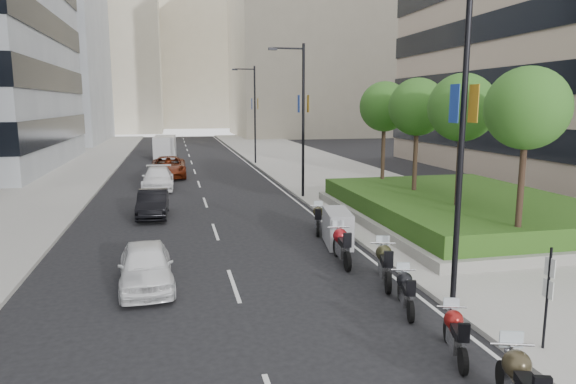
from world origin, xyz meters
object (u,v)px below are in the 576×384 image
object	(u,v)px
parking_sign	(548,293)
motorcycle_4	(342,245)
lamp_post_0	(457,124)
motorcycle_5	(337,228)
car_c	(158,178)
car_b	(153,204)
lamp_post_1	(301,113)
motorcycle_2	(406,291)
motorcycle_3	(385,264)
delivery_van	(165,148)
lamp_post_2	(253,110)
motorcycle_1	(455,334)
car_d	(168,167)
car_a	(146,266)
motorcycle_6	(318,219)

from	to	relation	value
parking_sign	motorcycle_4	distance (m)	7.84
motorcycle_4	lamp_post_0	bearing A→B (deg)	-154.24
motorcycle_5	car_c	xyz separation A→B (m)	(-7.35, 15.71, 0.01)
car_b	car_c	size ratio (longest dim) A/B	0.83
lamp_post_1	car_c	xyz separation A→B (m)	(-8.39, 5.44, -4.35)
car_c	motorcycle_4	bearing A→B (deg)	-68.95
motorcycle_2	motorcycle_3	size ratio (longest dim) A/B	0.86
lamp_post_0	lamp_post_1	world-z (taller)	same
car_b	delivery_van	distance (m)	28.69
lamp_post_2	car_b	xyz separation A→B (m)	(-8.43, -21.21, -4.40)
car_c	motorcycle_3	bearing A→B (deg)	-69.49
motorcycle_1	motorcycle_4	world-z (taller)	motorcycle_4
lamp_post_1	lamp_post_2	xyz separation A→B (m)	(0.00, 18.00, 0.00)
lamp_post_2	motorcycle_2	size ratio (longest dim) A/B	4.48
motorcycle_1	car_d	bearing A→B (deg)	29.45
car_a	car_d	bearing A→B (deg)	85.07
delivery_van	lamp_post_1	bearing A→B (deg)	-69.57
motorcycle_2	car_c	distance (m)	23.53
car_b	motorcycle_2	bearing A→B (deg)	-61.17
lamp_post_1	lamp_post_2	bearing A→B (deg)	90.00
motorcycle_4	car_d	xyz separation A→B (m)	(-6.12, 23.65, 0.15)
car_d	delivery_van	size ratio (longest dim) A/B	1.03
motorcycle_1	motorcycle_4	distance (m)	7.11
lamp_post_1	car_d	bearing A→B (deg)	124.90
motorcycle_4	car_b	xyz separation A→B (m)	(-6.80, 9.34, 0.03)
motorcycle_3	motorcycle_6	bearing A→B (deg)	17.64
lamp_post_1	car_d	size ratio (longest dim) A/B	1.58
motorcycle_6	car_d	size ratio (longest dim) A/B	0.37
motorcycle_5	car_b	xyz separation A→B (m)	(-7.39, 7.06, -0.03)
motorcycle_6	motorcycle_1	bearing A→B (deg)	-164.61
motorcycle_5	motorcycle_6	xyz separation A→B (m)	(-0.16, 2.27, -0.12)
lamp_post_1	lamp_post_2	distance (m)	18.00
car_c	lamp_post_2	bearing A→B (deg)	56.71
motorcycle_3	motorcycle_5	size ratio (longest dim) A/B	0.95
lamp_post_1	motorcycle_4	distance (m)	13.40
lamp_post_2	motorcycle_1	bearing A→B (deg)	-92.05
lamp_post_0	motorcycle_1	xyz separation A→B (m)	(-1.35, -2.65, -4.53)
lamp_post_0	lamp_post_2	bearing A→B (deg)	90.00
lamp_post_1	motorcycle_1	distance (m)	20.21
motorcycle_6	lamp_post_0	bearing A→B (deg)	-156.31
car_d	motorcycle_1	bearing A→B (deg)	-77.94
lamp_post_1	car_b	size ratio (longest dim) A/B	2.22
motorcycle_4	lamp_post_1	bearing A→B (deg)	-1.67
lamp_post_0	delivery_van	distance (m)	43.44
motorcycle_6	motorcycle_4	bearing A→B (deg)	-169.28
motorcycle_6	car_a	world-z (taller)	car_a
delivery_van	car_d	bearing A→B (deg)	-85.69
motorcycle_2	lamp_post_1	bearing A→B (deg)	11.01
delivery_van	car_b	bearing A→B (deg)	-87.86
motorcycle_1	car_c	xyz separation A→B (m)	(-7.04, 25.09, 0.18)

